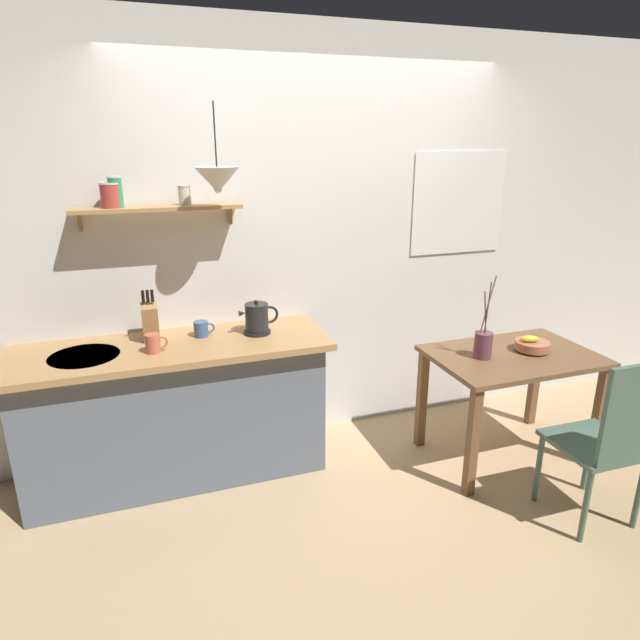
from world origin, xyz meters
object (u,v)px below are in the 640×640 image
(dining_chair_near, at_px, (609,437))
(electric_kettle, at_px, (257,319))
(pendant_lamp, at_px, (217,180))
(coffee_mug_by_sink, at_px, (153,343))
(dining_table, at_px, (511,371))
(fruit_bowl, at_px, (532,345))
(twig_vase, at_px, (483,344))
(knife_block, at_px, (150,320))
(coffee_mug_spare, at_px, (202,329))

(dining_chair_near, height_order, electric_kettle, electric_kettle)
(dining_chair_near, xyz_separation_m, pendant_lamp, (-1.78, 1.17, 1.27))
(electric_kettle, height_order, coffee_mug_by_sink, electric_kettle)
(dining_table, bearing_deg, dining_chair_near, -86.84)
(fruit_bowl, bearing_deg, twig_vase, 178.00)
(dining_table, xyz_separation_m, dining_chair_near, (0.04, -0.75, -0.07))
(electric_kettle, distance_m, knife_block, 0.63)
(electric_kettle, bearing_deg, pendant_lamp, -163.73)
(electric_kettle, bearing_deg, knife_block, 171.89)
(dining_table, bearing_deg, electric_kettle, 162.67)
(dining_table, height_order, coffee_mug_by_sink, coffee_mug_by_sink)
(dining_table, height_order, fruit_bowl, fruit_bowl)
(coffee_mug_by_sink, bearing_deg, fruit_bowl, -8.81)
(electric_kettle, bearing_deg, dining_chair_near, -38.03)
(electric_kettle, bearing_deg, coffee_mug_by_sink, -168.94)
(dining_table, xyz_separation_m, twig_vase, (-0.22, 0.02, 0.21))
(twig_vase, xyz_separation_m, electric_kettle, (-1.31, 0.46, 0.16))
(dining_chair_near, bearing_deg, coffee_mug_spare, 145.90)
(dining_chair_near, height_order, pendant_lamp, pendant_lamp)
(fruit_bowl, relative_size, electric_kettle, 0.89)
(twig_vase, distance_m, pendant_lamp, 1.86)
(fruit_bowl, xyz_separation_m, electric_kettle, (-1.67, 0.48, 0.21))
(electric_kettle, distance_m, pendant_lamp, 0.86)
(coffee_mug_by_sink, bearing_deg, electric_kettle, 11.06)
(fruit_bowl, height_order, electric_kettle, electric_kettle)
(dining_table, distance_m, coffee_mug_by_sink, 2.21)
(twig_vase, distance_m, coffee_mug_by_sink, 1.96)
(dining_chair_near, xyz_separation_m, electric_kettle, (-1.58, 1.23, 0.44))
(coffee_mug_spare, bearing_deg, pendant_lamp, -42.55)
(coffee_mug_spare, bearing_deg, electric_kettle, -10.02)
(electric_kettle, height_order, knife_block, knife_block)
(coffee_mug_by_sink, height_order, coffee_mug_spare, coffee_mug_by_sink)
(dining_chair_near, xyz_separation_m, twig_vase, (-0.27, 0.77, 0.28))
(twig_vase, height_order, knife_block, twig_vase)
(dining_chair_near, relative_size, twig_vase, 1.92)
(dining_table, bearing_deg, pendant_lamp, 166.41)
(dining_chair_near, distance_m, fruit_bowl, 0.80)
(electric_kettle, bearing_deg, twig_vase, -19.47)
(dining_chair_near, distance_m, knife_block, 2.61)
(fruit_bowl, xyz_separation_m, pendant_lamp, (-1.88, 0.42, 1.04))
(dining_table, xyz_separation_m, electric_kettle, (-1.54, 0.48, 0.37))
(electric_kettle, relative_size, knife_block, 0.76)
(dining_table, xyz_separation_m, fruit_bowl, (0.14, 0.00, 0.16))
(dining_chair_near, height_order, coffee_mug_by_sink, dining_chair_near)
(pendant_lamp, bearing_deg, coffee_mug_spare, 137.45)
(pendant_lamp, bearing_deg, dining_chair_near, -33.41)
(pendant_lamp, bearing_deg, fruit_bowl, -12.54)
(coffee_mug_spare, bearing_deg, twig_vase, -17.64)
(dining_table, relative_size, coffee_mug_by_sink, 8.32)
(dining_table, height_order, electric_kettle, electric_kettle)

